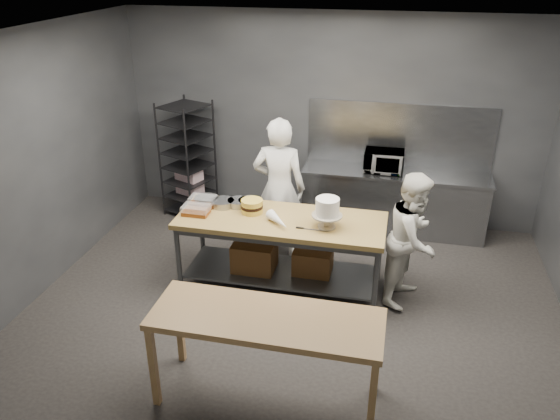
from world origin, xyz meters
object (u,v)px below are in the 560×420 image
Objects in this scene: chef_right at (413,239)px; chef_behind at (279,188)px; work_table at (280,244)px; frosted_cake_stand at (327,209)px; near_counter at (266,325)px; layer_cake at (252,206)px; speed_rack at (188,160)px; microwave at (384,161)px.

chef_behind is at bearing 87.04° from chef_right.
frosted_cake_stand is (0.56, -0.12, 0.57)m from work_table.
near_counter is at bearing 98.29° from chef_behind.
layer_cake reaches higher than work_table.
speed_rack is at bearing 142.26° from frosted_cake_stand.
near_counter is (0.29, -1.82, 0.24)m from work_table.
work_table is 0.81m from frosted_cake_stand.
chef_right is (1.71, -0.70, -0.16)m from chef_behind.
speed_rack is 3.23× the size of microwave.
work_table is 1.28× the size of chef_behind.
chef_behind reaches higher than work_table.
layer_cake is (-0.36, 0.07, 0.43)m from work_table.
chef_right is 1.79m from microwave.
work_table is 1.37× the size of speed_rack.
chef_behind is 1.85m from chef_right.
speed_rack is at bearing 131.52° from layer_cake.
frosted_cake_stand is 0.94m from layer_cake.
frosted_cake_stand is at bearing -11.66° from layer_cake.
frosted_cake_stand reaches higher than layer_cake.
frosted_cake_stand reaches higher than microwave.
work_table is 1.53m from chef_right.
microwave is (-0.44, 1.71, 0.27)m from chef_right.
work_table is at bearing 168.01° from frosted_cake_stand.
frosted_cake_stand reaches higher than near_counter.
layer_cake is at bearing -129.65° from microwave.
microwave reaches higher than work_table.
chef_behind is at bearing -29.79° from speed_rack.
frosted_cake_stand is 1.37× the size of layer_cake.
frosted_cake_stand is (-0.96, -0.20, 0.36)m from chef_right.
microwave is (1.08, 1.80, 0.48)m from work_table.
frosted_cake_stand is (0.27, 1.71, 0.33)m from near_counter.
chef_right is 1.04m from frosted_cake_stand.
work_table is at bearing -11.14° from layer_cake.
chef_right is 6.11× the size of layer_cake.
chef_right is at bearing -75.66° from microwave.
speed_rack reaches higher than near_counter.
frosted_cake_stand is at bearing -11.99° from work_table.
near_counter is at bearing -59.26° from speed_rack.
near_counter is 1.07× the size of chef_behind.
frosted_cake_stand is at bearing 127.35° from chef_behind.
chef_right reaches higher than microwave.
near_counter is 1.76m from frosted_cake_stand.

